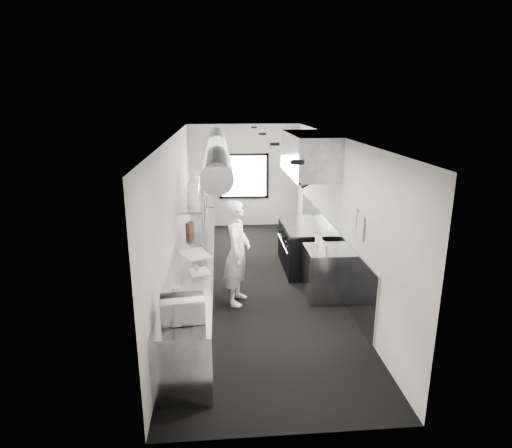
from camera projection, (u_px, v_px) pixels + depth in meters
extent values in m
cube|color=black|center=(256.00, 282.00, 8.45)|extent=(3.00, 8.00, 0.01)
cube|color=white|center=(256.00, 137.00, 7.67)|extent=(3.00, 8.00, 0.01)
cube|color=silver|center=(244.00, 176.00, 11.89)|extent=(3.00, 0.02, 2.80)
cube|color=silver|center=(291.00, 317.00, 4.23)|extent=(3.00, 0.02, 2.80)
cube|color=silver|center=(175.00, 215.00, 7.94)|extent=(0.02, 8.00, 2.80)
cube|color=silver|center=(335.00, 211.00, 8.18)|extent=(0.02, 8.00, 2.80)
cube|color=gray|center=(328.00, 249.00, 8.70)|extent=(0.03, 5.50, 1.10)
cylinder|color=gray|center=(217.00, 149.00, 8.06)|extent=(0.40, 6.40, 0.40)
cube|color=white|center=(244.00, 176.00, 11.85)|extent=(1.20, 0.03, 1.10)
cube|color=black|center=(244.00, 155.00, 11.71)|extent=(1.36, 0.03, 0.08)
cube|color=black|center=(244.00, 197.00, 12.03)|extent=(1.36, 0.03, 0.08)
cube|color=black|center=(221.00, 177.00, 11.81)|extent=(0.08, 0.03, 1.25)
cube|color=black|center=(267.00, 176.00, 11.92)|extent=(0.08, 0.03, 1.25)
cube|color=gray|center=(309.00, 154.00, 8.54)|extent=(0.80, 2.20, 0.80)
cube|color=gray|center=(289.00, 174.00, 8.62)|extent=(0.05, 2.20, 0.05)
cube|color=black|center=(304.00, 171.00, 8.63)|extent=(0.50, 2.10, 0.28)
cube|color=gray|center=(195.00, 273.00, 7.75)|extent=(0.70, 6.00, 0.90)
cube|color=gray|center=(194.00, 195.00, 8.88)|extent=(0.45, 3.00, 0.04)
cylinder|color=gray|center=(202.00, 230.00, 7.65)|extent=(0.04, 0.04, 0.66)
cylinder|color=gray|center=(204.00, 210.00, 8.98)|extent=(0.04, 0.04, 0.66)
cylinder|color=gray|center=(206.00, 196.00, 10.32)|extent=(0.04, 0.04, 0.66)
cube|color=black|center=(303.00, 247.00, 9.08)|extent=(0.85, 1.60, 0.90)
cube|color=gray|center=(304.00, 226.00, 8.95)|extent=(0.85, 1.60, 0.04)
cube|color=gray|center=(284.00, 248.00, 9.05)|extent=(0.03, 1.55, 0.80)
cylinder|color=gray|center=(283.00, 243.00, 9.02)|extent=(0.03, 1.30, 0.03)
cube|color=gray|center=(324.00, 273.00, 7.75)|extent=(0.65, 0.80, 0.90)
cube|color=gray|center=(202.00, 218.00, 11.29)|extent=(0.70, 1.20, 0.90)
cube|color=silver|center=(354.00, 218.00, 6.97)|extent=(0.02, 0.28, 0.38)
cube|color=silver|center=(360.00, 227.00, 6.65)|extent=(0.02, 0.28, 0.38)
imported|color=white|center=(237.00, 253.00, 7.41)|extent=(0.59, 0.76, 1.83)
imported|color=white|center=(182.00, 309.00, 5.16)|extent=(0.52, 0.42, 0.29)
cylinder|color=#AEB6A8|center=(168.00, 307.00, 5.40)|extent=(0.18, 0.18, 0.10)
cylinder|color=#AEB6A8|center=(176.00, 290.00, 5.91)|extent=(0.16, 0.16, 0.09)
cube|color=white|center=(200.00, 272.00, 6.62)|extent=(0.36, 0.42, 0.01)
cylinder|color=white|center=(197.00, 271.00, 6.64)|extent=(0.21, 0.21, 0.01)
sphere|color=tan|center=(197.00, 268.00, 6.62)|extent=(0.09, 0.09, 0.09)
cube|color=silver|center=(195.00, 254.00, 7.37)|extent=(0.60, 0.67, 0.02)
cube|color=#4D2E1B|center=(190.00, 228.00, 8.52)|extent=(0.16, 0.22, 0.22)
cylinder|color=white|center=(193.00, 197.00, 8.02)|extent=(0.25, 0.25, 0.26)
cylinder|color=white|center=(193.00, 191.00, 8.49)|extent=(0.23, 0.23, 0.29)
cylinder|color=white|center=(195.00, 183.00, 9.16)|extent=(0.28, 0.28, 0.30)
cylinder|color=white|center=(195.00, 180.00, 9.34)|extent=(0.31, 0.31, 0.38)
cylinder|color=silver|center=(325.00, 250.00, 7.28)|extent=(0.08, 0.08, 0.19)
cylinder|color=silver|center=(323.00, 247.00, 7.47)|extent=(0.07, 0.07, 0.20)
cylinder|color=silver|center=(321.00, 244.00, 7.60)|extent=(0.08, 0.08, 0.18)
cylinder|color=silver|center=(320.00, 242.00, 7.72)|extent=(0.08, 0.08, 0.20)
cylinder|color=silver|center=(317.00, 239.00, 7.90)|extent=(0.06, 0.06, 0.18)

